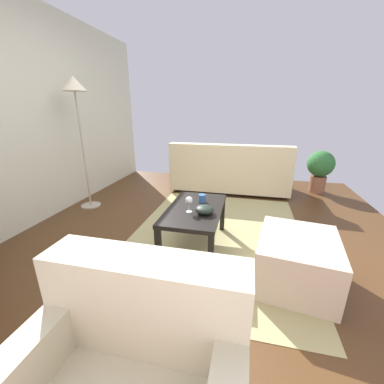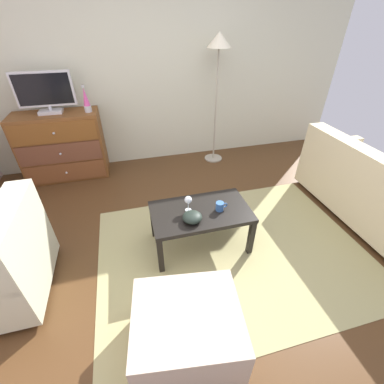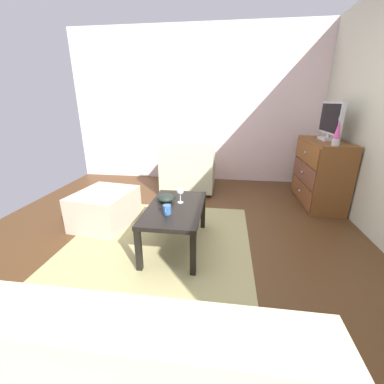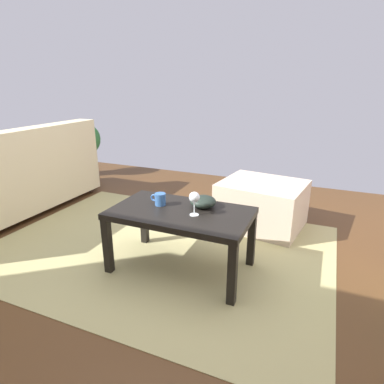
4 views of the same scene
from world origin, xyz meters
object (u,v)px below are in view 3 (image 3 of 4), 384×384
Objects in this scene: wine_glass at (180,192)px; tv at (331,120)px; dresser at (320,173)px; bowl_decorative at (166,198)px; armchair at (189,170)px; ottoman at (105,208)px; coffee_table at (175,212)px; lava_lamp at (337,133)px; mug at (167,210)px.

tv is at bearing 126.94° from wine_glass.
dresser reaches higher than wine_glass.
bowl_decorative is 0.21× the size of armchair.
tv is 0.97× the size of ottoman.
coffee_table reaches higher than ottoman.
dresser is 0.75m from lava_lamp.
mug is 0.16× the size of ottoman.
dresser is at bearing 174.37° from lava_lamp.
tv is at bearing 128.66° from coffee_table.
wine_glass is at bearing -53.09° from dresser.
armchair is (-0.27, -1.96, -0.83)m from tv.
tv reaches higher than mug.
dresser reaches higher than ottoman.
ottoman is at bearing -30.58° from armchair.
dresser is at bearing 131.27° from mug.
mug is 0.64× the size of bowl_decorative.
tv is at bearing 124.70° from bowl_decorative.
lava_lamp is 2.15m from coffee_table.
lava_lamp is 2.89× the size of mug.
tv is (-0.02, 0.02, 0.72)m from dresser.
tv is 2.59m from mug.
coffee_table is at bearing -51.34° from tv.
armchair is at bearing -110.92° from lava_lamp.
coffee_table is 8.20× the size of mug.
mug is at bearing -12.54° from coffee_table.
lava_lamp is at bearing 103.40° from ottoman.
lava_lamp is at bearing 115.37° from bowl_decorative.
tv is 2.15m from armchair.
bowl_decorative is (0.90, -1.89, -0.58)m from lava_lamp.
tv reaches higher than coffee_table.
coffee_table is 1.74m from armchair.
wine_glass reaches higher than mug.
armchair is at bearing -177.41° from mug.
ottoman is at bearing -107.14° from bowl_decorative.
dresser is 1.96m from armchair.
mug is (0.29, -0.07, -0.07)m from wine_glass.
mug is 1.08m from ottoman.
bowl_decorative is 0.90m from ottoman.
tv is 2.48m from bowl_decorative.
armchair reaches higher than coffee_table.
ottoman is (-0.25, -0.82, -0.27)m from bowl_decorative.
armchair is at bearing -97.70° from tv.
lava_lamp is 0.47× the size of ottoman.
ottoman is (-0.25, -0.97, -0.35)m from wine_glass.
wine_glass is (1.36, -1.81, -0.62)m from tv.
lava_lamp is 2.24m from mug.
wine_glass is 1.38× the size of mug.
armchair is at bearing -175.85° from coffee_table.
bowl_decorative is at bearing -133.81° from coffee_table.
coffee_table is at bearing 46.19° from bowl_decorative.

